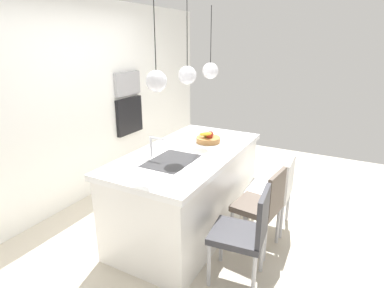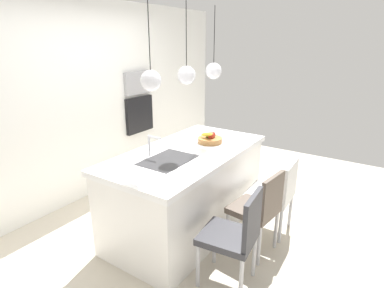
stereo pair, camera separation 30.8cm
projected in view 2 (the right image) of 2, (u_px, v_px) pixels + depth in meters
floor at (187, 226)px, 3.71m from camera, size 6.60×6.60×0.00m
back_wall at (84, 102)px, 4.16m from camera, size 6.00×0.10×2.60m
kitchen_island at (187, 190)px, 3.56m from camera, size 1.99×1.00×0.93m
sink_basin at (168, 160)px, 3.15m from camera, size 0.56×0.40×0.02m
faucet at (151, 143)px, 3.21m from camera, size 0.02×0.17×0.22m
fruit_bowl at (210, 139)px, 3.67m from camera, size 0.28×0.28×0.15m
microwave at (137, 83)px, 4.84m from camera, size 0.54×0.08×0.34m
oven at (139, 114)px, 5.00m from camera, size 0.56×0.08×0.56m
chair_near at (235, 234)px, 2.68m from camera, size 0.46×0.49×0.91m
chair_middle at (259, 207)px, 3.11m from camera, size 0.46×0.47×0.88m
chair_far at (275, 192)px, 3.48m from camera, size 0.47×0.48×0.85m
pendant_light_left at (151, 80)px, 2.73m from camera, size 0.18×0.18×0.78m
pendant_light_center at (186, 75)px, 3.16m from camera, size 0.18×0.18×0.78m
pendant_light_right at (214, 71)px, 3.59m from camera, size 0.18×0.18×0.78m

